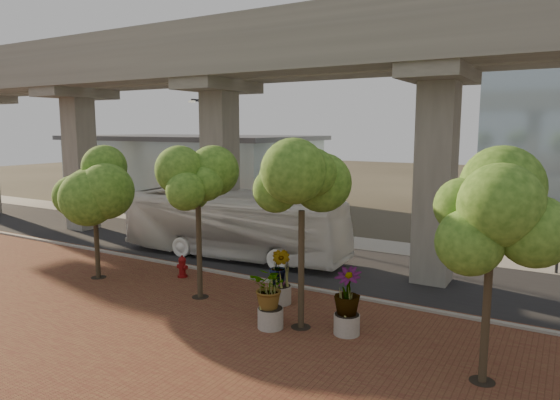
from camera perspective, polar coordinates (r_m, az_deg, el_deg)
The scene contains 17 objects.
ground at distance 24.49m, azimuth 1.81°, elevation -8.39°, with size 160.00×160.00×0.00m, color #333025.
brick_plaza at distance 18.26m, azimuth -10.70°, elevation -14.37°, with size 70.00×13.00×0.06m, color brown.
asphalt_road at distance 26.19m, azimuth 3.92°, elevation -7.26°, with size 90.00×8.00×0.04m, color black.
curb_strip at distance 22.81m, azimuth -0.63°, elevation -9.45°, with size 70.00×0.25×0.16m, color gray.
far_sidewalk at distance 31.06m, azimuth 8.47°, elevation -4.84°, with size 90.00×3.00×0.06m, color gray.
transit_viaduct at distance 25.24m, azimuth 4.08°, elevation 8.85°, with size 72.00×5.60×12.40m.
station_pavilion at distance 48.26m, azimuth -10.02°, elevation 3.60°, with size 23.00×13.00×6.30m.
transit_bus at distance 27.19m, azimuth -5.38°, elevation -2.88°, with size 3.01×12.81×3.57m, color white.
fire_hydrant at distance 24.04m, azimuth -11.11°, elevation -7.49°, with size 0.52×0.47×1.04m.
planter_front at distance 17.60m, azimuth -1.10°, elevation -10.32°, with size 2.01×2.01×2.22m.
planter_right at distance 17.21m, azimuth 7.70°, elevation -10.63°, with size 2.17×2.17×2.32m.
planter_left at distance 19.94m, azimuth -0.04°, elevation -7.98°, with size 2.06×2.06×2.27m.
street_tree_far_west at distance 24.32m, azimuth -20.52°, elevation 1.55°, with size 3.97×3.97×6.16m.
street_tree_near_west at distance 20.28m, azimuth -9.40°, elevation 2.00°, with size 3.34×3.34×6.33m.
street_tree_near_east at distance 16.84m, azimuth 2.51°, elevation 2.09°, with size 3.43×3.43×6.73m.
street_tree_far_east at distance 14.29m, azimuth 23.07°, elevation -2.05°, with size 3.56×3.56×6.20m.
streetlamp_west at distance 35.95m, azimuth -8.88°, elevation 5.28°, with size 0.44×1.30×8.95m.
Camera 1 is at (11.21, -20.62, 7.00)m, focal length 32.00 mm.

